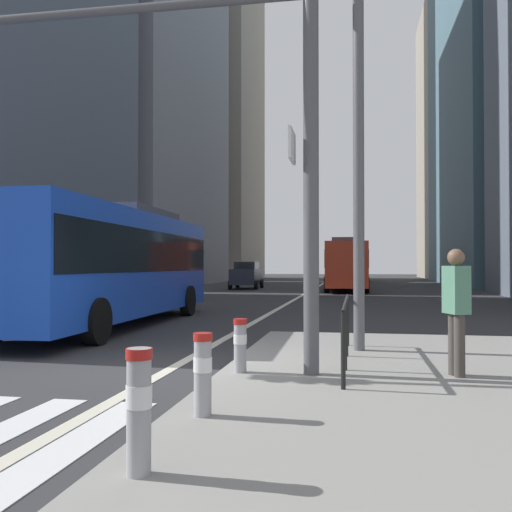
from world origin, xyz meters
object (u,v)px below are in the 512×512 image
object	(u,v)px
traffic_signal_gantry	(155,100)
bollard_right	(240,342)
city_bus_red_receding	(346,263)
bollard_left	(203,370)
city_bus_red_distant	(352,264)
sedan_white_oncoming	(9,288)
street_lamp_post	(358,68)
pedestrian_waiting	(456,305)
city_bus_blue_oncoming	(111,260)
car_receding_near	(355,271)
bollard_front	(139,405)
car_oncoming_mid	(247,275)

from	to	relation	value
traffic_signal_gantry	bollard_right	world-z (taller)	traffic_signal_gantry
city_bus_red_receding	bollard_right	bearing A→B (deg)	-91.93
city_bus_red_receding	bollard_left	bearing A→B (deg)	-91.62
city_bus_red_distant	bollard_left	distance (m)	51.88
sedan_white_oncoming	city_bus_red_distant	world-z (taller)	city_bus_red_distant
street_lamp_post	pedestrian_waiting	bearing A→B (deg)	-58.64
sedan_white_oncoming	bollard_left	size ratio (longest dim) A/B	5.10
city_bus_red_receding	traffic_signal_gantry	bearing A→B (deg)	-94.43
city_bus_blue_oncoming	city_bus_red_receding	bearing A→B (deg)	75.44
bollard_left	car_receding_near	bearing A→B (deg)	88.70
city_bus_red_receding	sedan_white_oncoming	bearing A→B (deg)	-113.93
city_bus_blue_oncoming	pedestrian_waiting	bearing A→B (deg)	-38.59
bollard_front	traffic_signal_gantry	bearing A→B (deg)	108.94
traffic_signal_gantry	pedestrian_waiting	bearing A→B (deg)	3.15
city_bus_red_distant	bollard_front	xyz separation A→B (m)	(-1.24, -53.49, -1.17)
sedan_white_oncoming	car_oncoming_mid	size ratio (longest dim) A/B	0.95
bollard_front	pedestrian_waiting	bearing A→B (deg)	55.31
street_lamp_post	traffic_signal_gantry	bearing A→B (deg)	-141.36
street_lamp_post	bollard_left	world-z (taller)	street_lamp_post
car_receding_near	bollard_right	bearing A→B (deg)	-91.45
car_oncoming_mid	traffic_signal_gantry	bearing A→B (deg)	-81.38
city_bus_red_receding	city_bus_red_distant	distance (m)	19.59
city_bus_red_distant	bollard_front	world-z (taller)	city_bus_red_distant
street_lamp_post	bollard_left	distance (m)	6.86
sedan_white_oncoming	bollard_front	xyz separation A→B (m)	(8.92, -11.69, -0.33)
city_bus_red_distant	bollard_front	bearing A→B (deg)	-91.32
car_oncoming_mid	traffic_signal_gantry	world-z (taller)	traffic_signal_gantry
car_receding_near	bollard_left	world-z (taller)	car_receding_near
traffic_signal_gantry	pedestrian_waiting	distance (m)	5.27
sedan_white_oncoming	bollard_left	bearing A→B (deg)	-48.33
city_bus_red_receding	bollard_right	world-z (taller)	city_bus_red_receding
city_bus_red_receding	bollard_right	xyz separation A→B (m)	(-1.01, -29.91, -1.26)
car_oncoming_mid	pedestrian_waiting	bearing A→B (deg)	-73.84
city_bus_red_distant	bollard_right	bearing A→B (deg)	-91.51
city_bus_red_distant	bollard_right	world-z (taller)	city_bus_red_distant
city_bus_red_receding	car_oncoming_mid	size ratio (longest dim) A/B	2.37
city_bus_blue_oncoming	street_lamp_post	size ratio (longest dim) A/B	1.38
sedan_white_oncoming	city_bus_red_distant	xyz separation A→B (m)	(10.15, 41.80, 0.85)
car_oncoming_mid	street_lamp_post	bearing A→B (deg)	-75.09
sedan_white_oncoming	bollard_front	distance (m)	14.71
sedan_white_oncoming	bollard_left	distance (m)	13.46
city_bus_blue_oncoming	bollard_front	distance (m)	11.88
city_bus_red_receding	car_receding_near	distance (m)	30.54
traffic_signal_gantry	bollard_right	xyz separation A→B (m)	(1.31, -0.02, -3.57)
car_oncoming_mid	bollard_right	xyz separation A→B (m)	(6.12, -31.77, -0.41)
car_receding_near	bollard_left	distance (m)	62.80
bollard_front	bollard_left	distance (m)	1.64
pedestrian_waiting	car_oncoming_mid	bearing A→B (deg)	106.16
sedan_white_oncoming	city_bus_blue_oncoming	bearing A→B (deg)	-15.04
street_lamp_post	bollard_right	size ratio (longest dim) A/B	10.45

